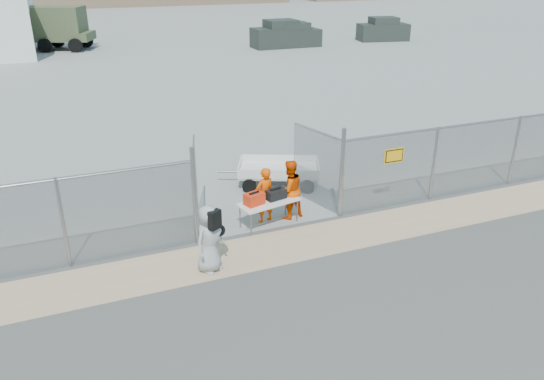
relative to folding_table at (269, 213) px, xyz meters
name	(u,v)px	position (x,y,z in m)	size (l,w,h in m)	color
ground	(304,266)	(0.00, -2.22, -0.35)	(160.00, 160.00, 0.00)	#404040
tarmac_inside	(107,38)	(0.00, 39.78, -0.34)	(160.00, 80.00, 0.01)	gray
dirt_strip	(287,246)	(0.00, -1.22, -0.34)	(44.00, 1.60, 0.01)	tan
chain_link_fence	(272,190)	(0.00, -0.22, 0.75)	(40.00, 0.20, 2.20)	gray
folding_table	(269,213)	(0.00, 0.00, 0.00)	(1.63, 0.68, 0.69)	silver
orange_bag	(254,199)	(-0.42, -0.04, 0.50)	(0.49, 0.32, 0.30)	red
black_duffel	(276,194)	(0.23, 0.09, 0.48)	(0.54, 0.31, 0.26)	black
security_worker_left	(265,195)	(-0.03, 0.23, 0.42)	(0.56, 0.37, 1.54)	#E94A01
security_worker_right	(289,189)	(0.68, 0.23, 0.48)	(0.80, 0.62, 1.65)	#E94A01
visitor	(209,239)	(-2.04, -1.57, 0.45)	(0.78, 0.51, 1.59)	#A5A5A5
utility_trailer	(279,172)	(1.32, 2.50, 0.04)	(3.20, 1.65, 0.78)	silver
military_truck	(46,28)	(-4.92, 34.16, 1.27)	(6.78, 2.50, 3.23)	#495435
parked_vehicle_near	(281,34)	(12.37, 28.58, 0.70)	(4.62, 2.09, 2.09)	#29302B
parked_vehicle_mid	(294,35)	(13.47, 28.44, 0.59)	(4.12, 1.86, 1.86)	#29302B
parked_vehicle_far	(383,29)	(22.07, 28.83, 0.62)	(4.26, 1.93, 1.93)	#29302B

